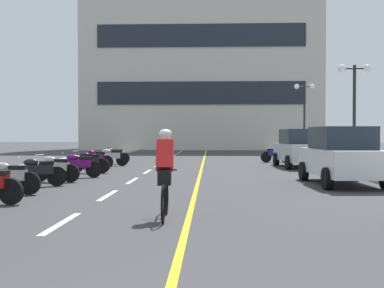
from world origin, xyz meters
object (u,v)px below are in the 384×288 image
Objects in this scene: motorcycle_11 at (113,155)px; motorcycle_12 at (276,154)px; motorcycle_4 at (8,177)px; motorcycle_8 at (89,162)px; parked_car_near at (341,156)px; motorcycle_9 at (94,158)px; parked_car_mid at (300,148)px; motorcycle_10 at (111,157)px; cyclist_rider at (165,172)px; motorcycle_6 at (55,168)px; street_lamp_mid at (354,91)px; motorcycle_5 at (37,171)px; motorcycle_7 at (78,165)px; street_lamp_far at (304,103)px.

motorcycle_12 is at bearing 11.71° from motorcycle_11.
motorcycle_8 is at bearing 87.01° from motorcycle_4.
parked_car_near reaches higher than motorcycle_9.
parked_car_mid is 2.56× the size of motorcycle_10.
motorcycle_12 is at bearing 76.17° from cyclist_rider.
cyclist_rider is at bearing -103.83° from motorcycle_12.
parked_car_near is 1.00× the size of parked_car_mid.
motorcycle_6 is at bearing -141.58° from parked_car_mid.
motorcycle_9 is 3.41m from motorcycle_11.
street_lamp_mid reaches higher than parked_car_near.
motorcycle_5 is at bearing -92.68° from motorcycle_6.
motorcycle_9 is (-0.10, 7.70, 0.00)m from motorcycle_5.
motorcycle_4 and motorcycle_8 have the same top height.
motorcycle_12 is 0.96× the size of cyclist_rider.
motorcycle_7 is at bearing -86.46° from motorcycle_8.
parked_car_mid is at bearing -101.70° from street_lamp_far.
street_lamp_mid reaches higher than motorcycle_7.
motorcycle_8 is at bearing 86.71° from motorcycle_5.
parked_car_mid is 2.43× the size of cyclist_rider.
motorcycle_9 is at bearing -149.82° from motorcycle_12.
street_lamp_far is at bearing 38.69° from motorcycle_11.
motorcycle_9 is 1.01× the size of motorcycle_11.
motorcycle_12 is (8.58, 7.84, 0.00)m from motorcycle_8.
motorcycle_7 is 0.99× the size of motorcycle_11.
motorcycle_12 is (8.59, 3.40, 0.00)m from motorcycle_10.
motorcycle_4 and motorcycle_6 have the same top height.
motorcycle_9 is (-11.98, -12.84, -3.32)m from street_lamp_far.
parked_car_mid is 2.58× the size of motorcycle_7.
motorcycle_10 is at bearing 91.24° from motorcycle_7.
parked_car_mid is 9.21m from motorcycle_10.
street_lamp_far is 1.16× the size of parked_car_mid.
parked_car_mid is at bearing 6.98° from motorcycle_9.
cyclist_rider is (-7.22, -12.79, -2.61)m from street_lamp_mid.
motorcycle_11 is 8.97m from motorcycle_12.
street_lamp_far is 22.72m from motorcycle_6.
motorcycle_4 is at bearing -90.74° from motorcycle_11.
motorcycle_8 is at bearing -168.44° from street_lamp_mid.
motorcycle_7 is 0.94× the size of cyclist_rider.
cyclist_rider reaches higher than motorcycle_10.
street_lamp_mid is 1.06× the size of parked_car_mid.
parked_car_near is 2.54× the size of motorcycle_9.
parked_car_mid is at bearing 38.42° from motorcycle_6.
motorcycle_6 is at bearing 87.32° from motorcycle_5.
cyclist_rider is at bearing -128.00° from parked_car_near.
street_lamp_mid is at bearing -10.70° from motorcycle_10.
cyclist_rider reaches higher than motorcycle_7.
parked_car_near is 9.15m from motorcycle_7.
parked_car_mid is 9.64m from motorcycle_11.
motorcycle_5 is (0.08, 1.97, 0.00)m from motorcycle_4.
motorcycle_7 is (-8.91, 2.02, -0.44)m from parked_car_near.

